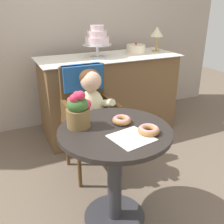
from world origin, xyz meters
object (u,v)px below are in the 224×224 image
Objects in this scene: wicker_chair at (87,103)px; seated_child at (93,104)px; donut_mid at (149,130)px; donut_front at (122,120)px; round_layer_cake at (136,49)px; flower_vase at (78,110)px; table_lamp at (157,33)px; tiered_cake_stand at (97,38)px; cafe_table at (115,158)px.

wicker_chair is 0.16m from seated_child.
wicker_chair reaches higher than donut_mid.
round_layer_cake is (0.82, 1.26, 0.21)m from donut_front.
wicker_chair is at bearing -143.64° from round_layer_cake.
flower_vase is 0.86× the size of table_lamp.
donut_front is 0.29m from flower_vase.
donut_front is 1.51m from round_layer_cake.
tiered_cake_stand is 1.16× the size of table_lamp.
seated_child is 1.16m from round_layer_cake.
donut_mid is (0.16, -0.13, 0.24)m from cafe_table.
cafe_table is at bearing -107.58° from tiered_cake_stand.
flower_vase is at bearing 165.17° from donut_front.
donut_mid is at bearing -78.11° from wicker_chair.
flower_vase is 0.74× the size of tiered_cake_stand.
round_layer_cake is at bearing 57.05° from donut_front.
donut_mid is 1.50m from tiered_cake_stand.
round_layer_cake is (0.48, 0.02, -0.15)m from tiered_cake_stand.
cafe_table is 0.75× the size of wicker_chair.
wicker_chair is at bearing 84.74° from cafe_table.
donut_front is (0.01, -0.49, 0.07)m from seated_child.
tiered_cake_stand reaches higher than seated_child.
round_layer_cake reaches higher than donut_front.
table_lamp reaches higher than donut_mid.
donut_front is at bearing -88.36° from seated_child.
donut_mid is (0.10, -0.84, 0.10)m from wicker_chair.
wicker_chair is 2.89× the size of tiered_cake_stand.
tiered_cake_stand reaches higher than donut_mid.
flower_vase is 1.14× the size of round_layer_cake.
tiered_cake_stand is at bearing 74.96° from donut_front.
table_lamp reaches higher than flower_vase.
tiered_cake_stand is 0.51m from round_layer_cake.
table_lamp reaches higher than wicker_chair.
table_lamp is (1.11, 0.61, 0.48)m from wicker_chair.
cafe_table is 0.72m from wicker_chair.
cafe_table is 0.32m from donut_mid.
wicker_chair is 0.86m from donut_mid.
seated_child is 0.92m from tiered_cake_stand.
wicker_chair is 0.66m from flower_vase.
donut_front reaches higher than cafe_table.
table_lamp is (0.76, 0.02, 0.02)m from tiered_cake_stand.
seated_child is at bearing 91.64° from donut_front.
cafe_table is 1.66m from round_layer_cake.
flower_vase reaches higher than seated_child.
wicker_chair reaches higher than donut_front.
donut_front is at bearing -105.04° from tiered_cake_stand.
seated_child is (0.07, 0.55, 0.17)m from cafe_table.
cafe_table is 0.40m from flower_vase.
cafe_table is 5.39× the size of donut_mid.
donut_mid is 1.81m from table_lamp.
round_layer_cake reaches higher than cafe_table.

